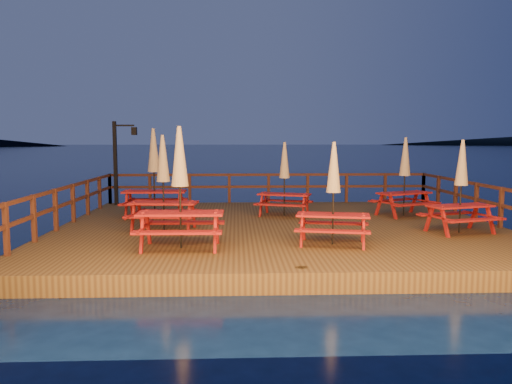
% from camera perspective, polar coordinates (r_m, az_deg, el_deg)
% --- Properties ---
extents(ground, '(500.00, 500.00, 0.00)m').
position_cam_1_polar(ground, '(13.91, 2.73, -5.40)').
color(ground, '#051232').
rests_on(ground, ground).
extents(deck, '(12.00, 10.00, 0.40)m').
position_cam_1_polar(deck, '(13.87, 2.73, -4.59)').
color(deck, '#432D15').
rests_on(deck, ground).
extents(deck_piles, '(11.44, 9.44, 1.40)m').
position_cam_1_polar(deck_piles, '(13.97, 2.72, -6.61)').
color(deck_piles, '#3E1E13').
rests_on(deck_piles, ground).
extents(railing, '(11.80, 9.75, 1.10)m').
position_cam_1_polar(railing, '(15.48, 2.18, 0.13)').
color(railing, '#3E1E13').
rests_on(railing, deck).
extents(lamp_post, '(0.85, 0.18, 3.00)m').
position_cam_1_polar(lamp_post, '(18.62, -15.32, 4.10)').
color(lamp_post, black).
rests_on(lamp_post, deck).
extents(picnic_table_0, '(1.87, 1.59, 2.47)m').
position_cam_1_polar(picnic_table_0, '(13.08, -10.55, 1.24)').
color(picnic_table_0, maroon).
rests_on(picnic_table_0, deck).
extents(picnic_table_1, '(1.85, 1.64, 2.30)m').
position_cam_1_polar(picnic_table_1, '(11.22, 8.83, 0.03)').
color(picnic_table_1, maroon).
rests_on(picnic_table_1, deck).
extents(picnic_table_2, '(2.10, 1.95, 2.41)m').
position_cam_1_polar(picnic_table_2, '(16.04, 16.63, 1.85)').
color(picnic_table_2, maroon).
rests_on(picnic_table_2, deck).
extents(picnic_table_3, '(1.94, 1.74, 2.35)m').
position_cam_1_polar(picnic_table_3, '(13.54, 22.40, 0.77)').
color(picnic_table_3, maroon).
rests_on(picnic_table_3, deck).
extents(picnic_table_4, '(1.88, 1.55, 2.68)m').
position_cam_1_polar(picnic_table_4, '(15.38, -11.58, 2.33)').
color(picnic_table_4, maroon).
rests_on(picnic_table_4, deck).
extents(picnic_table_5, '(1.93, 1.75, 2.28)m').
position_cam_1_polar(picnic_table_5, '(15.40, 3.27, 1.66)').
color(picnic_table_5, maroon).
rests_on(picnic_table_5, deck).
extents(picnic_table_6, '(1.87, 1.55, 2.64)m').
position_cam_1_polar(picnic_table_6, '(10.82, -8.68, 0.74)').
color(picnic_table_6, maroon).
rests_on(picnic_table_6, deck).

